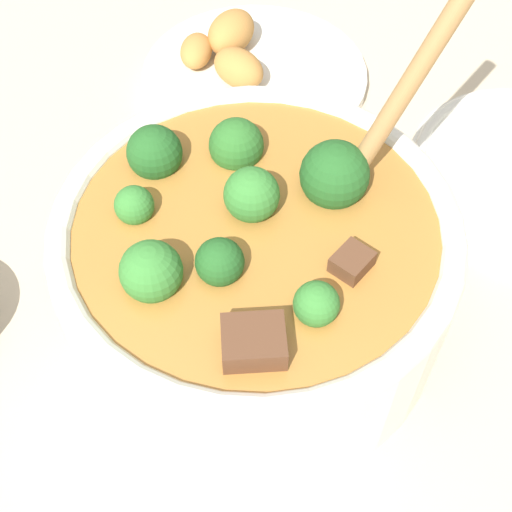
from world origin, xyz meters
name	(u,v)px	position (x,y,z in m)	size (l,w,h in m)	color
ground_plane	(256,313)	(0.00, 0.00, 0.00)	(4.00, 4.00, 0.00)	#C6B293
stew_bowl	(256,261)	(0.00, 0.00, 0.06)	(0.25, 0.25, 0.25)	white
food_plate	(248,69)	(0.24, 0.09, 0.01)	(0.21, 0.21, 0.05)	silver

